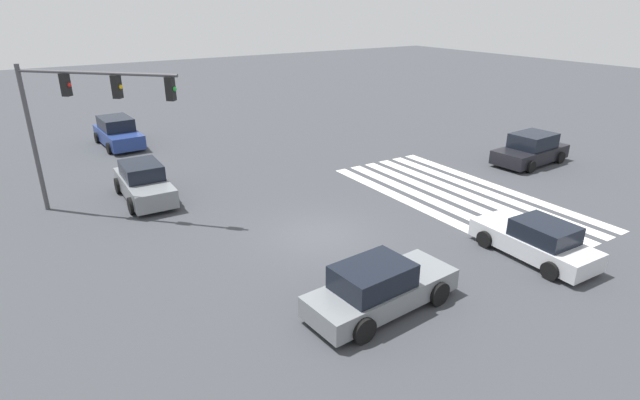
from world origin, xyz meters
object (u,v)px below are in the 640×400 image
at_px(car_3, 144,183).
at_px(car_6, 118,133).
at_px(car_2, 531,150).
at_px(car_4, 379,288).
at_px(car_0, 536,241).
at_px(traffic_signal_mast, 78,106).

bearing_deg(car_3, car_6, 175.53).
height_order(car_2, car_4, car_2).
bearing_deg(car_0, car_4, 87.65).
distance_m(car_3, car_4, 12.71).
relative_size(car_2, car_4, 0.97).
bearing_deg(car_6, car_3, -8.46).
xyz_separation_m(traffic_signal_mast, car_0, (-11.97, -11.91, -3.83)).
bearing_deg(car_3, car_4, 16.40).
relative_size(traffic_signal_mast, car_0, 1.40).
distance_m(car_0, car_4, 6.45).
bearing_deg(traffic_signal_mast, car_4, -19.69).
height_order(traffic_signal_mast, car_6, traffic_signal_mast).
height_order(car_3, car_6, car_6).
relative_size(car_3, car_6, 0.95).
distance_m(traffic_signal_mast, car_3, 4.34).
relative_size(traffic_signal_mast, car_3, 1.31).
height_order(traffic_signal_mast, car_2, traffic_signal_mast).
height_order(car_3, car_4, car_3).
bearing_deg(traffic_signal_mast, car_0, -0.16).
height_order(car_4, car_6, car_6).
height_order(car_0, car_4, car_4).
distance_m(car_2, car_3, 19.76).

